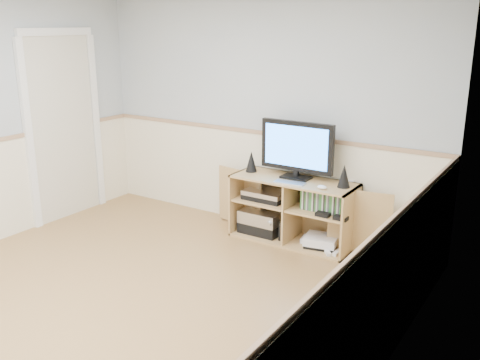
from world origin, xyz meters
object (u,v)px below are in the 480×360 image
at_px(media_cabinet, 295,208).
at_px(monitor, 297,148).
at_px(game_consoles, 320,241).
at_px(keyboard, 290,183).

height_order(media_cabinet, monitor, monitor).
bearing_deg(game_consoles, media_cabinet, 168.02).
distance_m(monitor, game_consoles, 0.95).
relative_size(media_cabinet, monitor, 2.55).
relative_size(monitor, keyboard, 2.55).
distance_m(monitor, keyboard, 0.36).
bearing_deg(keyboard, media_cabinet, 92.35).
xyz_separation_m(monitor, game_consoles, (0.32, -0.06, -0.89)).
distance_m(keyboard, game_consoles, 0.67).
xyz_separation_m(monitor, keyboard, (0.03, -0.19, -0.30)).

